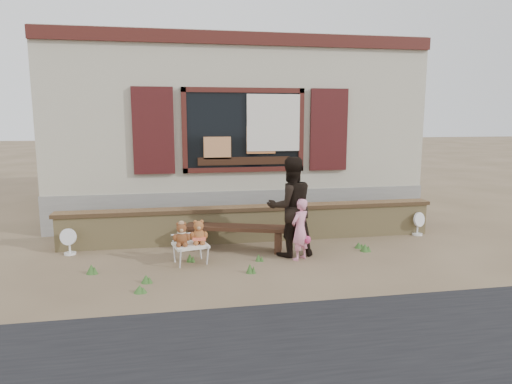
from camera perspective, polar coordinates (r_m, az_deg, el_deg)
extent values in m
plane|color=brown|center=(7.78, 0.81, -8.01)|extent=(80.00, 80.00, 0.00)
cube|color=#A39B83|center=(11.87, -3.45, 9.76)|extent=(8.00, 5.00, 3.20)
cube|color=gray|center=(12.02, -3.36, 0.19)|extent=(8.04, 5.04, 0.80)
cube|color=black|center=(9.36, -1.53, 7.72)|extent=(2.30, 0.04, 1.50)
cube|color=#441814|center=(9.35, -1.53, 12.62)|extent=(2.50, 0.08, 0.10)
cube|color=#441814|center=(9.40, -1.49, 2.84)|extent=(2.50, 0.08, 0.10)
cube|color=#441814|center=(9.23, -8.95, 7.58)|extent=(0.10, 0.08, 1.70)
cube|color=#441814|center=(9.60, 5.65, 7.72)|extent=(0.10, 0.08, 1.70)
cube|color=black|center=(9.23, -12.71, 7.47)|extent=(0.80, 0.07, 1.70)
cube|color=black|center=(9.78, 9.08, 7.68)|extent=(0.80, 0.07, 1.70)
cube|color=white|center=(9.40, 2.19, 8.64)|extent=(1.10, 0.02, 1.15)
cube|color=#441814|center=(9.49, -1.59, 18.65)|extent=(8.00, 0.12, 0.25)
cube|color=black|center=(9.37, -1.48, 3.92)|extent=(1.90, 0.06, 0.16)
cube|color=tan|center=(9.28, -4.86, 5.51)|extent=(0.55, 0.06, 0.45)
cube|color=#E08447|center=(9.40, 0.63, 6.51)|extent=(0.60, 0.06, 0.55)
cube|color=tan|center=(8.64, -0.48, -4.15)|extent=(7.00, 0.30, 0.60)
cube|color=brown|center=(8.57, -0.48, -2.01)|extent=(7.10, 0.36, 0.07)
cube|color=#331D11|center=(8.00, -2.61, -4.45)|extent=(1.76, 0.89, 0.07)
cube|color=#331D11|center=(8.22, -7.84, -5.79)|extent=(0.20, 0.34, 0.37)
cube|color=#331D11|center=(7.96, 2.81, -6.22)|extent=(0.20, 0.34, 0.37)
cube|color=white|center=(7.40, -8.19, -6.60)|extent=(0.61, 0.56, 0.04)
cylinder|color=silver|center=(7.21, -9.44, -8.39)|extent=(0.03, 0.03, 0.28)
cylinder|color=silver|center=(7.32, -6.07, -8.04)|extent=(0.03, 0.03, 0.28)
cylinder|color=silver|center=(7.58, -10.18, -7.52)|extent=(0.03, 0.03, 0.28)
cylinder|color=silver|center=(7.69, -6.97, -7.20)|extent=(0.03, 0.03, 0.28)
imported|color=pink|center=(7.50, 5.52, -4.68)|extent=(0.44, 0.42, 1.02)
imported|color=black|center=(7.65, 4.33, -1.84)|extent=(0.89, 0.73, 1.68)
cylinder|color=white|center=(8.48, -22.21, -7.12)|extent=(0.19, 0.19, 0.04)
cylinder|color=white|center=(8.44, -22.27, -6.32)|extent=(0.03, 0.03, 0.25)
cylinder|color=white|center=(8.40, -22.34, -5.16)|extent=(0.30, 0.17, 0.29)
cylinder|color=white|center=(9.65, 19.49, -4.98)|extent=(0.20, 0.20, 0.04)
cylinder|color=white|center=(9.62, 19.53, -4.27)|extent=(0.03, 0.03, 0.25)
cylinder|color=white|center=(9.58, 19.59, -3.23)|extent=(0.30, 0.19, 0.29)
cone|color=#386327|center=(6.95, -0.76, -9.52)|extent=(0.12, 0.12, 0.15)
cone|color=#386327|center=(8.43, 12.71, -6.48)|extent=(0.15, 0.15, 0.11)
cone|color=#386327|center=(8.25, 13.46, -6.76)|extent=(0.17, 0.17, 0.13)
cone|color=#386327|center=(7.54, -8.28, -8.12)|extent=(0.11, 0.11, 0.14)
cone|color=#386327|center=(7.36, -19.88, -9.04)|extent=(0.16, 0.16, 0.14)
cone|color=#386327|center=(6.43, -14.34, -11.65)|extent=(0.16, 0.16, 0.10)
cone|color=#386327|center=(6.76, -13.58, -10.49)|extent=(0.15, 0.15, 0.12)
cone|color=#386327|center=(7.51, 0.30, -8.20)|extent=(0.11, 0.11, 0.12)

